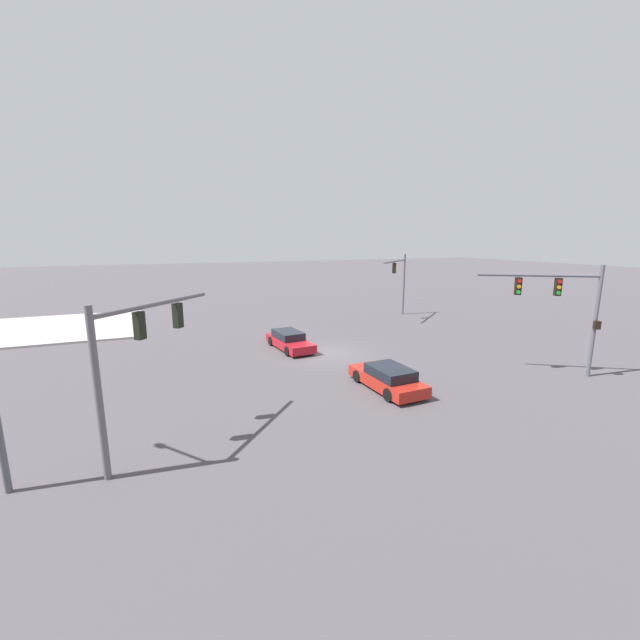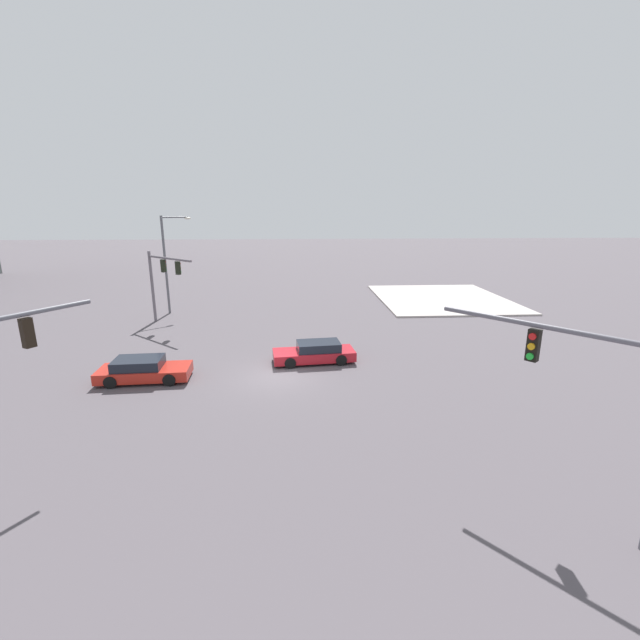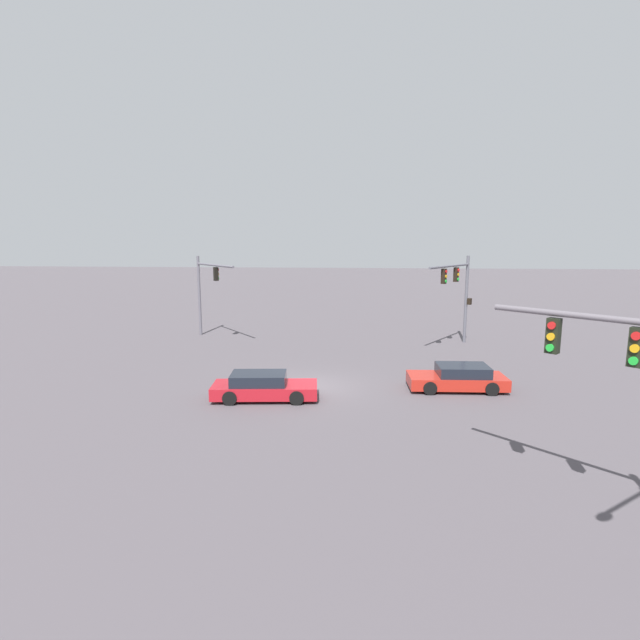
# 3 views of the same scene
# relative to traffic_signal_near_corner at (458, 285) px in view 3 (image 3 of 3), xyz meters

# --- Properties ---
(ground_plane) EXTENTS (217.62, 217.62, 0.00)m
(ground_plane) POSITION_rel_traffic_signal_near_corner_xyz_m (10.15, -8.72, -4.17)
(ground_plane) COLOR #524B51
(traffic_signal_near_corner) EXTENTS (5.38, 3.75, 6.11)m
(traffic_signal_near_corner) POSITION_rel_traffic_signal_near_corner_xyz_m (0.00, 0.00, 0.00)
(traffic_signal_near_corner) COLOR #5B5B64
(traffic_signal_near_corner) RESTS_ON ground
(traffic_signal_cross_street) EXTENTS (4.95, 4.20, 6.01)m
(traffic_signal_cross_street) POSITION_rel_traffic_signal_near_corner_xyz_m (-1.19, -17.76, -0.10)
(traffic_signal_cross_street) COLOR slate
(traffic_signal_cross_street) RESTS_ON ground
(sedan_car_approaching) EXTENTS (2.23, 4.87, 1.21)m
(sedan_car_approaching) POSITION_rel_traffic_signal_near_corner_xyz_m (12.19, -10.78, -3.59)
(sedan_car_approaching) COLOR #B11923
(sedan_car_approaching) RESTS_ON ground
(sedan_car_waiting_far) EXTENTS (2.14, 4.69, 1.21)m
(sedan_car_waiting_far) POSITION_rel_traffic_signal_near_corner_xyz_m (9.93, -1.71, -3.59)
(sedan_car_waiting_far) COLOR red
(sedan_car_waiting_far) RESTS_ON ground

